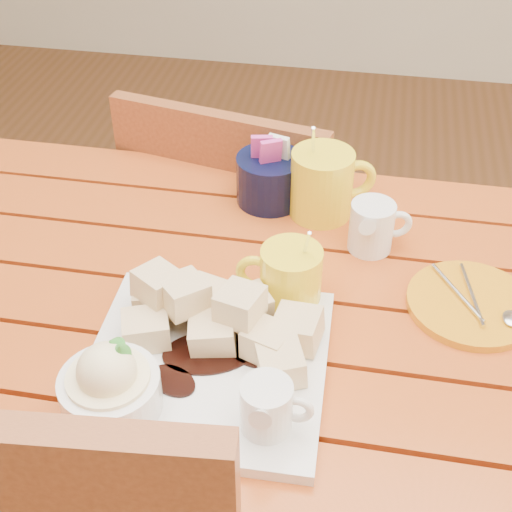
% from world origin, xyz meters
% --- Properties ---
extents(table, '(1.20, 0.79, 0.75)m').
position_xyz_m(table, '(0.00, 0.00, 0.64)').
color(table, '#A64815').
rests_on(table, ground).
extents(dessert_plate, '(0.30, 0.30, 0.12)m').
position_xyz_m(dessert_plate, '(-0.04, -0.11, 0.78)').
color(dessert_plate, white).
rests_on(dessert_plate, table).
extents(coffee_mug_left, '(0.12, 0.08, 0.14)m').
position_xyz_m(coffee_mug_left, '(0.06, 0.04, 0.80)').
color(coffee_mug_left, yellow).
rests_on(coffee_mug_left, table).
extents(coffee_mug_right, '(0.13, 0.10, 0.16)m').
position_xyz_m(coffee_mug_right, '(0.08, 0.27, 0.81)').
color(coffee_mug_right, yellow).
rests_on(coffee_mug_right, table).
extents(cream_pitcher, '(0.09, 0.08, 0.08)m').
position_xyz_m(cream_pitcher, '(0.16, 0.19, 0.79)').
color(cream_pitcher, white).
rests_on(cream_pitcher, table).
extents(sugar_caddy, '(0.11, 0.11, 0.12)m').
position_xyz_m(sugar_caddy, '(-0.01, 0.29, 0.79)').
color(sugar_caddy, black).
rests_on(sugar_caddy, table).
extents(orange_saucer, '(0.17, 0.17, 0.02)m').
position_xyz_m(orange_saucer, '(0.30, 0.08, 0.76)').
color(orange_saucer, orange).
rests_on(orange_saucer, table).
extents(chair_far, '(0.47, 0.47, 0.85)m').
position_xyz_m(chair_far, '(-0.09, 0.48, 0.47)').
color(chair_far, brown).
rests_on(chair_far, ground).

